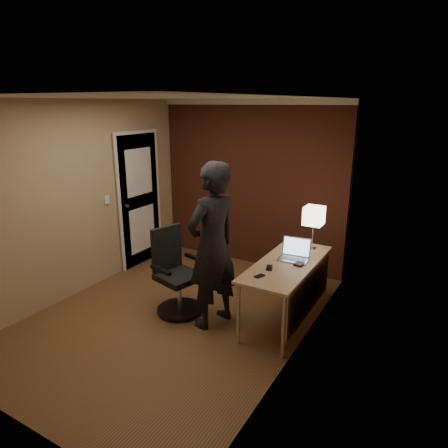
{
  "coord_description": "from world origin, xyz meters",
  "views": [
    {
      "loc": [
        2.64,
        -3.43,
        2.45
      ],
      "look_at": [
        0.35,
        0.55,
        1.05
      ],
      "focal_mm": 32.0,
      "sensor_mm": 36.0,
      "label": 1
    }
  ],
  "objects": [
    {
      "name": "room",
      "position": [
        -0.27,
        1.54,
        1.37
      ],
      "size": [
        4.0,
        4.0,
        4.0
      ],
      "color": "brown",
      "rests_on": "ground"
    },
    {
      "name": "wallet",
      "position": [
        1.32,
        0.53,
        0.74
      ],
      "size": [
        0.1,
        0.12,
        0.02
      ],
      "primitive_type": "cube",
      "rotation": [
        0.0,
        0.0,
        -0.13
      ],
      "color": "black",
      "rests_on": "desk"
    },
    {
      "name": "phone",
      "position": [
        1.07,
        0.03,
        0.73
      ],
      "size": [
        0.09,
        0.13,
        0.01
      ],
      "primitive_type": "cube",
      "rotation": [
        0.0,
        0.0,
        -0.33
      ],
      "color": "black",
      "rests_on": "desk"
    },
    {
      "name": "person",
      "position": [
        0.48,
        0.07,
        0.94
      ],
      "size": [
        0.61,
        0.78,
        1.88
      ],
      "primitive_type": "imported",
      "rotation": [
        0.0,
        0.0,
        -1.83
      ],
      "color": "black",
      "rests_on": "ground"
    },
    {
      "name": "desk_lamp",
      "position": [
        1.28,
        1.09,
        1.15
      ],
      "size": [
        0.22,
        0.22,
        0.54
      ],
      "color": "silver",
      "rests_on": "desk"
    },
    {
      "name": "desk",
      "position": [
        1.25,
        0.53,
        0.6
      ],
      "size": [
        0.6,
        1.5,
        0.73
      ],
      "color": "tan",
      "rests_on": "ground"
    },
    {
      "name": "mouse",
      "position": [
        1.08,
        0.26,
        0.75
      ],
      "size": [
        0.09,
        0.11,
        0.03
      ],
      "primitive_type": "cube",
      "rotation": [
        0.0,
        0.0,
        0.31
      ],
      "color": "black",
      "rests_on": "desk"
    },
    {
      "name": "office_chair",
      "position": [
        -0.06,
        0.09,
        0.45
      ],
      "size": [
        0.57,
        0.63,
        1.02
      ],
      "color": "black",
      "rests_on": "ground"
    },
    {
      "name": "laptop",
      "position": [
        1.21,
        0.69,
        0.79
      ],
      "size": [
        0.35,
        0.28,
        0.23
      ],
      "color": "silver",
      "rests_on": "desk"
    }
  ]
}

